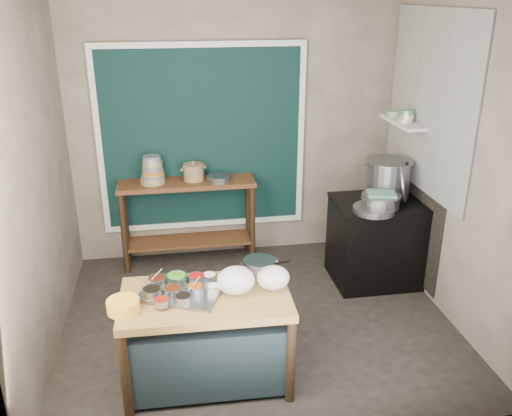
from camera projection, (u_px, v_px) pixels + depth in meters
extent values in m
cube|color=#2D2822|center=(257.00, 320.00, 5.02)|extent=(3.50, 3.00, 0.02)
cube|color=gray|center=(234.00, 132.00, 5.88)|extent=(3.50, 0.02, 2.80)
cube|color=gray|center=(36.00, 188.00, 4.23)|extent=(0.02, 3.00, 2.80)
cube|color=gray|center=(454.00, 166.00, 4.76)|extent=(0.02, 3.00, 2.80)
cube|color=black|center=(203.00, 139.00, 5.81)|extent=(2.10, 0.02, 1.90)
cube|color=#B2B2AA|center=(429.00, 103.00, 5.09)|extent=(0.02, 1.70, 1.70)
cube|color=black|center=(412.00, 212.00, 5.61)|extent=(0.01, 1.30, 1.30)
cube|color=beige|center=(403.00, 122.00, 5.44)|extent=(0.22, 0.70, 0.03)
cube|color=olive|center=(207.00, 338.00, 4.11)|extent=(1.27, 0.75, 0.75)
cube|color=#532A17|center=(189.00, 222.00, 5.93)|extent=(1.45, 0.40, 0.95)
cube|color=black|center=(378.00, 242.00, 5.57)|extent=(0.90, 0.68, 0.85)
cube|color=black|center=(381.00, 203.00, 5.40)|extent=(0.92, 0.69, 0.03)
cube|color=gray|center=(181.00, 292.00, 4.00)|extent=(0.69, 0.61, 0.03)
cylinder|color=gray|center=(183.00, 299.00, 3.84)|extent=(0.13, 0.13, 0.05)
cylinder|color=gray|center=(172.00, 291.00, 3.93)|extent=(0.14, 0.14, 0.06)
cylinder|color=gray|center=(177.00, 279.00, 4.09)|extent=(0.16, 0.16, 0.06)
cylinder|color=gray|center=(209.00, 277.00, 4.12)|extent=(0.11, 0.11, 0.05)
cylinder|color=gray|center=(162.00, 302.00, 3.80)|extent=(0.11, 0.11, 0.05)
cylinder|color=gray|center=(196.00, 279.00, 4.10)|extent=(0.13, 0.13, 0.05)
cylinder|color=silver|center=(213.00, 288.00, 3.98)|extent=(0.11, 0.11, 0.05)
cylinder|color=gray|center=(195.00, 289.00, 3.96)|extent=(0.13, 0.13, 0.05)
cylinder|color=gray|center=(152.00, 292.00, 3.92)|extent=(0.15, 0.15, 0.06)
cylinder|color=gray|center=(157.00, 281.00, 4.07)|extent=(0.14, 0.14, 0.06)
cylinder|color=orange|center=(123.00, 306.00, 3.77)|extent=(0.26, 0.26, 0.09)
ellipsoid|color=white|center=(236.00, 280.00, 3.97)|extent=(0.34, 0.32, 0.21)
ellipsoid|color=white|center=(273.00, 278.00, 4.03)|extent=(0.30, 0.28, 0.18)
cylinder|color=tan|center=(153.00, 181.00, 5.69)|extent=(0.26, 0.26, 0.05)
cylinder|color=gray|center=(153.00, 176.00, 5.67)|extent=(0.25, 0.25, 0.05)
cylinder|color=gold|center=(152.00, 172.00, 5.66)|extent=(0.23, 0.23, 0.05)
cylinder|color=gray|center=(152.00, 167.00, 5.64)|extent=(0.22, 0.22, 0.05)
cylinder|color=tan|center=(152.00, 163.00, 5.62)|extent=(0.21, 0.21, 0.05)
cylinder|color=gray|center=(151.00, 158.00, 5.60)|extent=(0.18, 0.18, 0.05)
cylinder|color=gray|center=(154.00, 178.00, 5.69)|extent=(0.20, 0.20, 0.09)
cylinder|color=gray|center=(219.00, 178.00, 5.74)|extent=(0.28, 0.28, 0.06)
cylinder|color=gray|center=(403.00, 182.00, 5.34)|extent=(0.25, 0.41, 0.40)
cube|color=#5B9571|center=(381.00, 194.00, 5.21)|extent=(0.31, 0.26, 0.02)
cylinder|color=gray|center=(374.00, 209.00, 5.12)|extent=(0.43, 0.43, 0.05)
cylinder|color=silver|center=(406.00, 120.00, 5.38)|extent=(0.15, 0.15, 0.04)
cylinder|color=silver|center=(406.00, 116.00, 5.36)|extent=(0.14, 0.14, 0.04)
cylinder|color=gray|center=(407.00, 112.00, 5.35)|extent=(0.13, 0.13, 0.04)
cylinder|color=gray|center=(395.00, 113.00, 5.63)|extent=(0.18, 0.18, 0.06)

